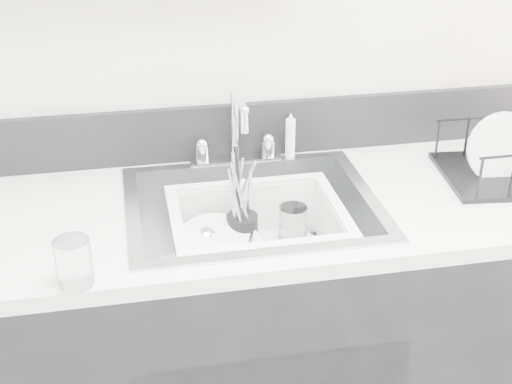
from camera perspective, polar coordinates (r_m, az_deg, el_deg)
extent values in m
cube|color=silver|center=(1.96, -2.03, 13.07)|extent=(3.50, 0.02, 2.60)
cube|color=black|center=(2.09, -0.27, -12.60)|extent=(3.20, 0.62, 0.88)
cube|color=white|center=(1.83, -0.30, -1.51)|extent=(3.20, 0.62, 0.04)
cube|color=black|center=(2.05, -1.88, 4.91)|extent=(3.20, 0.02, 0.16)
cube|color=silver|center=(2.04, -1.66, 2.58)|extent=(0.26, 0.06, 0.02)
cylinder|color=silver|center=(2.02, -4.33, 3.05)|extent=(0.04, 0.04, 0.05)
cylinder|color=silver|center=(2.05, 0.96, 3.49)|extent=(0.04, 0.04, 0.05)
cylinder|color=silver|center=(2.00, -1.69, 5.24)|extent=(0.02, 0.02, 0.20)
cylinder|color=silver|center=(1.89, -1.36, 7.34)|extent=(0.02, 0.15, 0.02)
cylinder|color=white|center=(2.05, 2.76, 4.52)|extent=(0.03, 0.03, 0.14)
cylinder|color=white|center=(1.84, -2.54, -5.87)|extent=(0.25, 0.25, 0.02)
cylinder|color=white|center=(1.84, -2.42, -5.37)|extent=(0.24, 0.24, 0.02)
cylinder|color=white|center=(1.81, -2.89, -4.55)|extent=(0.28, 0.27, 0.10)
cylinder|color=black|center=(1.89, -1.10, -3.28)|extent=(0.08, 0.08, 0.10)
cylinder|color=silver|center=(1.85, -1.55, -0.66)|extent=(0.01, 0.05, 0.21)
cylinder|color=silver|center=(1.85, -0.66, -1.13)|extent=(0.02, 0.04, 0.19)
cylinder|color=black|center=(1.84, -1.47, -0.15)|extent=(0.01, 0.06, 0.23)
cylinder|color=white|center=(1.92, 2.96, -2.67)|extent=(0.09, 0.09, 0.11)
cylinder|color=white|center=(1.54, -14.38, -5.47)|extent=(0.08, 0.08, 0.11)
imported|color=white|center=(1.85, 2.42, -5.45)|extent=(0.13, 0.13, 0.03)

